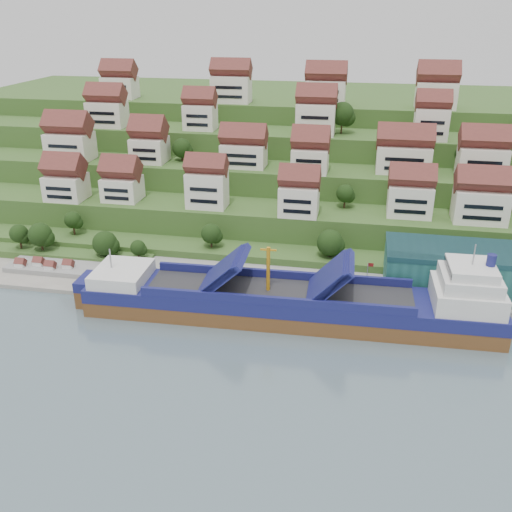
# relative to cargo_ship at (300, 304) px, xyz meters

# --- Properties ---
(ground) EXTENTS (300.00, 300.00, 0.00)m
(ground) POSITION_rel_cargo_ship_xyz_m (-4.48, -0.91, -3.61)
(ground) COLOR slate
(ground) RESTS_ON ground
(quay) EXTENTS (180.00, 14.00, 2.20)m
(quay) POSITION_rel_cargo_ship_xyz_m (15.52, 14.09, -2.51)
(quay) COLOR gray
(quay) RESTS_ON ground
(pebble_beach) EXTENTS (45.00, 20.00, 1.00)m
(pebble_beach) POSITION_rel_cargo_ship_xyz_m (-62.48, 11.09, -3.11)
(pebble_beach) COLOR gray
(pebble_beach) RESTS_ON ground
(hillside) EXTENTS (260.00, 128.00, 31.00)m
(hillside) POSITION_rel_cargo_ship_xyz_m (-4.48, 102.64, 7.05)
(hillside) COLOR #2D4C1E
(hillside) RESTS_ON ground
(hillside_village) EXTENTS (158.27, 62.66, 28.69)m
(hillside_village) POSITION_rel_cargo_ship_xyz_m (-2.52, 59.71, 20.58)
(hillside_village) COLOR white
(hillside_village) RESTS_ON ground
(hillside_trees) EXTENTS (141.92, 62.32, 31.64)m
(hillside_trees) POSITION_rel_cargo_ship_xyz_m (-15.28, 41.65, 12.38)
(hillside_trees) COLOR #1D3812
(hillside_trees) RESTS_ON ground
(flagpole) EXTENTS (1.28, 0.16, 8.00)m
(flagpole) POSITION_rel_cargo_ship_xyz_m (13.64, 9.09, 3.28)
(flagpole) COLOR gray
(flagpole) RESTS_ON quay
(beach_huts) EXTENTS (14.40, 3.70, 2.20)m
(beach_huts) POSITION_rel_cargo_ship_xyz_m (-64.48, 9.84, -1.51)
(beach_huts) COLOR white
(beach_huts) RESTS_ON pebble_beach
(cargo_ship) EXTENTS (87.12, 15.80, 19.36)m
(cargo_ship) POSITION_rel_cargo_ship_xyz_m (0.00, 0.00, 0.00)
(cargo_ship) COLOR brown
(cargo_ship) RESTS_ON ground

